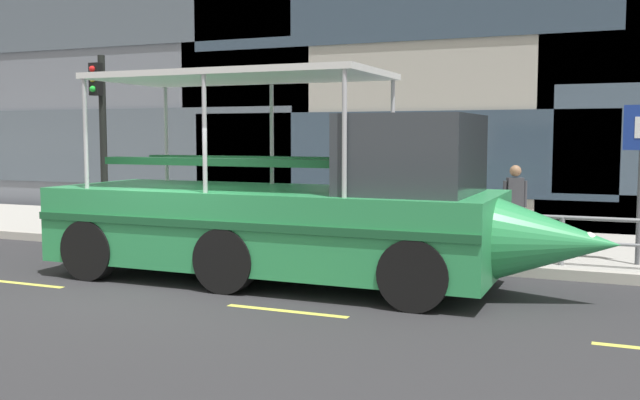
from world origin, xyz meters
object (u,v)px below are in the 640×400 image
(duck_tour_boat, at_px, (302,213))
(pedestrian_near_bow, at_px, (515,198))
(pedestrian_mid_left, at_px, (388,199))
(traffic_light_pole, at_px, (101,125))

(duck_tour_boat, bearing_deg, pedestrian_near_bow, 53.40)
(duck_tour_boat, bearing_deg, pedestrian_mid_left, 84.45)
(pedestrian_near_bow, distance_m, pedestrian_mid_left, 2.51)
(pedestrian_near_bow, bearing_deg, pedestrian_mid_left, -173.01)
(traffic_light_pole, distance_m, pedestrian_near_bow, 9.20)
(traffic_light_pole, distance_m, duck_tour_boat, 6.86)
(traffic_light_pole, height_order, duck_tour_boat, traffic_light_pole)
(traffic_light_pole, relative_size, pedestrian_near_bow, 2.46)
(duck_tour_boat, xyz_separation_m, pedestrian_near_bow, (2.83, 3.82, 0.03))
(traffic_light_pole, bearing_deg, pedestrian_near_bow, 7.55)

